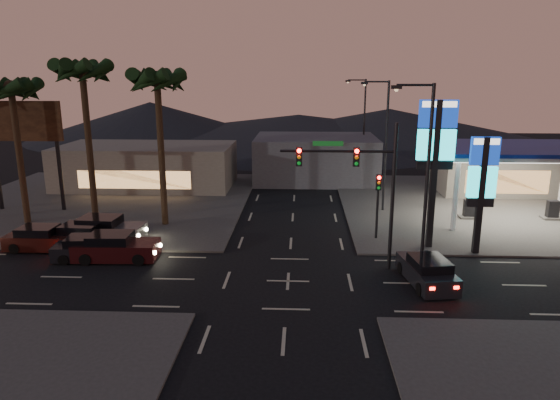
{
  "coord_description": "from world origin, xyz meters",
  "views": [
    {
      "loc": [
        0.67,
        -24.01,
        10.35
      ],
      "look_at": [
        -0.66,
        5.32,
        3.0
      ],
      "focal_mm": 32.0,
      "sensor_mm": 36.0,
      "label": 1
    }
  ],
  "objects_px": {
    "car_lane_b_mid": "(85,236)",
    "suv_station": "(427,271)",
    "car_lane_b_front": "(104,230)",
    "gas_station": "(517,152)",
    "car_lane_a_front": "(90,249)",
    "car_lane_b_rear": "(43,239)",
    "pylon_sign_short": "(482,178)",
    "pylon_sign_tall": "(436,145)",
    "traffic_signal_mast": "(361,175)",
    "car_lane_a_mid": "(115,248)"
  },
  "relations": [
    {
      "from": "gas_station",
      "to": "pylon_sign_short",
      "type": "xyz_separation_m",
      "value": [
        -5.0,
        -7.5,
        -0.42
      ]
    },
    {
      "from": "gas_station",
      "to": "suv_station",
      "type": "height_order",
      "value": "gas_station"
    },
    {
      "from": "pylon_sign_tall",
      "to": "traffic_signal_mast",
      "type": "bearing_deg",
      "value": -143.48
    },
    {
      "from": "car_lane_b_front",
      "to": "car_lane_b_rear",
      "type": "distance_m",
      "value": 3.59
    },
    {
      "from": "car_lane_b_front",
      "to": "suv_station",
      "type": "height_order",
      "value": "car_lane_b_front"
    },
    {
      "from": "gas_station",
      "to": "car_lane_b_mid",
      "type": "bearing_deg",
      "value": -165.81
    },
    {
      "from": "traffic_signal_mast",
      "to": "car_lane_b_rear",
      "type": "relative_size",
      "value": 1.78
    },
    {
      "from": "car_lane_a_front",
      "to": "car_lane_b_front",
      "type": "distance_m",
      "value": 3.23
    },
    {
      "from": "pylon_sign_tall",
      "to": "car_lane_b_mid",
      "type": "bearing_deg",
      "value": -177.95
    },
    {
      "from": "car_lane_b_rear",
      "to": "traffic_signal_mast",
      "type": "bearing_deg",
      "value": -6.72
    },
    {
      "from": "car_lane_b_mid",
      "to": "suv_station",
      "type": "relative_size",
      "value": 1.02
    },
    {
      "from": "car_lane_b_rear",
      "to": "pylon_sign_tall",
      "type": "bearing_deg",
      "value": 3.12
    },
    {
      "from": "car_lane_b_front",
      "to": "car_lane_b_rear",
      "type": "bearing_deg",
      "value": -152.67
    },
    {
      "from": "gas_station",
      "to": "pylon_sign_short",
      "type": "height_order",
      "value": "pylon_sign_short"
    },
    {
      "from": "car_lane_b_mid",
      "to": "car_lane_a_front",
      "type": "bearing_deg",
      "value": -60.03
    },
    {
      "from": "gas_station",
      "to": "pylon_sign_short",
      "type": "distance_m",
      "value": 9.02
    },
    {
      "from": "gas_station",
      "to": "car_lane_b_front",
      "type": "xyz_separation_m",
      "value": [
        -27.93,
        -6.14,
        -4.33
      ]
    },
    {
      "from": "traffic_signal_mast",
      "to": "car_lane_a_front",
      "type": "distance_m",
      "value": 15.96
    },
    {
      "from": "pylon_sign_tall",
      "to": "car_lane_b_rear",
      "type": "bearing_deg",
      "value": -176.88
    },
    {
      "from": "car_lane_a_mid",
      "to": "car_lane_b_front",
      "type": "height_order",
      "value": "car_lane_b_front"
    },
    {
      "from": "pylon_sign_tall",
      "to": "suv_station",
      "type": "height_order",
      "value": "pylon_sign_tall"
    },
    {
      "from": "pylon_sign_short",
      "to": "suv_station",
      "type": "relative_size",
      "value": 1.54
    },
    {
      "from": "car_lane_b_mid",
      "to": "suv_station",
      "type": "xyz_separation_m",
      "value": [
        19.8,
        -4.74,
        -0.01
      ]
    },
    {
      "from": "gas_station",
      "to": "pylon_sign_tall",
      "type": "bearing_deg",
      "value": -139.09
    },
    {
      "from": "gas_station",
      "to": "pylon_sign_tall",
      "type": "height_order",
      "value": "pylon_sign_tall"
    },
    {
      "from": "traffic_signal_mast",
      "to": "car_lane_b_mid",
      "type": "height_order",
      "value": "traffic_signal_mast"
    },
    {
      "from": "pylon_sign_short",
      "to": "traffic_signal_mast",
      "type": "distance_m",
      "value": 7.69
    },
    {
      "from": "gas_station",
      "to": "car_lane_a_front",
      "type": "xyz_separation_m",
      "value": [
        -27.51,
        -9.34,
        -4.44
      ]
    },
    {
      "from": "car_lane_b_rear",
      "to": "pylon_sign_short",
      "type": "bearing_deg",
      "value": 0.63
    },
    {
      "from": "pylon_sign_tall",
      "to": "pylon_sign_short",
      "type": "distance_m",
      "value": 3.2
    },
    {
      "from": "pylon_sign_tall",
      "to": "pylon_sign_short",
      "type": "relative_size",
      "value": 1.29
    },
    {
      "from": "traffic_signal_mast",
      "to": "car_lane_a_front",
      "type": "xyz_separation_m",
      "value": [
        -15.27,
        0.67,
        -4.59
      ]
    },
    {
      "from": "traffic_signal_mast",
      "to": "car_lane_b_front",
      "type": "bearing_deg",
      "value": 166.12
    },
    {
      "from": "suv_station",
      "to": "car_lane_a_mid",
      "type": "bearing_deg",
      "value": 171.12
    },
    {
      "from": "car_lane_b_rear",
      "to": "car_lane_a_front",
      "type": "bearing_deg",
      "value": -23.32
    },
    {
      "from": "car_lane_a_mid",
      "to": "car_lane_b_front",
      "type": "bearing_deg",
      "value": 120.87
    },
    {
      "from": "pylon_sign_tall",
      "to": "car_lane_a_front",
      "type": "height_order",
      "value": "pylon_sign_tall"
    },
    {
      "from": "car_lane_b_front",
      "to": "car_lane_b_rear",
      "type": "xyz_separation_m",
      "value": [
        -3.19,
        -1.65,
        -0.08
      ]
    },
    {
      "from": "car_lane_a_front",
      "to": "car_lane_a_mid",
      "type": "xyz_separation_m",
      "value": [
        1.49,
        0.02,
        0.09
      ]
    },
    {
      "from": "gas_station",
      "to": "car_lane_b_rear",
      "type": "height_order",
      "value": "gas_station"
    },
    {
      "from": "car_lane_b_front",
      "to": "car_lane_b_mid",
      "type": "bearing_deg",
      "value": -124.97
    },
    {
      "from": "car_lane_b_rear",
      "to": "suv_station",
      "type": "bearing_deg",
      "value": -10.73
    },
    {
      "from": "pylon_sign_tall",
      "to": "gas_station",
      "type": "bearing_deg",
      "value": 40.91
    },
    {
      "from": "car_lane_a_front",
      "to": "pylon_sign_short",
      "type": "bearing_deg",
      "value": 4.68
    },
    {
      "from": "traffic_signal_mast",
      "to": "gas_station",
      "type": "bearing_deg",
      "value": 39.28
    },
    {
      "from": "car_lane_b_mid",
      "to": "pylon_sign_short",
      "type": "bearing_deg",
      "value": -0.58
    },
    {
      "from": "car_lane_a_front",
      "to": "car_lane_a_mid",
      "type": "height_order",
      "value": "car_lane_a_mid"
    },
    {
      "from": "traffic_signal_mast",
      "to": "car_lane_a_mid",
      "type": "relative_size",
      "value": 1.64
    },
    {
      "from": "gas_station",
      "to": "traffic_signal_mast",
      "type": "xyz_separation_m",
      "value": [
        -12.24,
        -10.01,
        0.15
      ]
    },
    {
      "from": "pylon_sign_short",
      "to": "car_lane_b_mid",
      "type": "xyz_separation_m",
      "value": [
        -23.71,
        0.24,
        -3.97
      ]
    }
  ]
}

